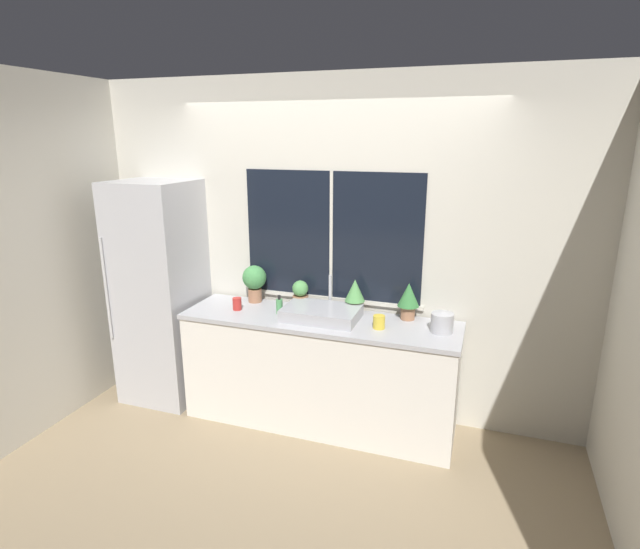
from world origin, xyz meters
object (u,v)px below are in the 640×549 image
object	(u,v)px
kettle	(442,322)
potted_plant_far_right	(408,298)
refrigerator	(161,292)
sink	(321,313)
mug_red	(237,304)
potted_plant_center_left	(300,294)
potted_plant_center_right	(355,294)
soap_bottle	(279,306)
potted_plant_far_left	(254,280)
mug_yellow	(379,322)

from	to	relation	value
kettle	potted_plant_far_right	bearing A→B (deg)	145.88
refrigerator	kettle	distance (m)	2.35
refrigerator	kettle	bearing A→B (deg)	-0.02
sink	mug_red	world-z (taller)	sink
potted_plant_center_left	potted_plant_center_right	world-z (taller)	potted_plant_center_right
soap_bottle	mug_red	size ratio (longest dim) A/B	1.53
potted_plant_center_right	potted_plant_far_right	size ratio (longest dim) A/B	0.96
potted_plant_far_left	potted_plant_center_right	bearing A→B (deg)	0.00
refrigerator	potted_plant_far_right	xyz separation A→B (m)	(2.08, 0.18, 0.11)
mug_red	potted_plant_center_left	bearing A→B (deg)	26.89
sink	potted_plant_far_right	distance (m)	0.67
potted_plant_far_left	soap_bottle	xyz separation A→B (m)	(0.31, -0.20, -0.13)
refrigerator	sink	size ratio (longest dim) A/B	3.32
mug_yellow	kettle	bearing A→B (deg)	9.43
potted_plant_center_left	mug_red	bearing A→B (deg)	-153.11
soap_bottle	kettle	size ratio (longest dim) A/B	0.95
potted_plant_far_left	potted_plant_center_left	bearing A→B (deg)	0.00
mug_yellow	mug_red	xyz separation A→B (m)	(-1.16, 0.03, 0.00)
potted_plant_center_left	mug_yellow	bearing A→B (deg)	-19.95
potted_plant_center_right	kettle	size ratio (longest dim) A/B	1.73
potted_plant_far_left	potted_plant_center_left	size ratio (longest dim) A/B	1.41
potted_plant_far_left	soap_bottle	bearing A→B (deg)	-33.31
potted_plant_center_left	potted_plant_center_right	xyz separation A→B (m)	(0.46, -0.00, 0.04)
sink	potted_plant_center_left	bearing A→B (deg)	140.88
potted_plant_far_right	soap_bottle	size ratio (longest dim) A/B	1.90
soap_bottle	kettle	xyz separation A→B (m)	(1.25, 0.02, 0.01)
mug_red	sink	bearing A→B (deg)	2.17
potted_plant_far_right	refrigerator	bearing A→B (deg)	-174.95
potted_plant_far_left	potted_plant_far_right	world-z (taller)	potted_plant_far_left
mug_red	kettle	world-z (taller)	kettle
potted_plant_far_right	soap_bottle	distance (m)	1.00
potted_plant_far_left	kettle	world-z (taller)	potted_plant_far_left
potted_plant_far_right	kettle	bearing A→B (deg)	-34.12
kettle	potted_plant_far_left	bearing A→B (deg)	173.23
sink	potted_plant_far_right	size ratio (longest dim) A/B	2.00
mug_red	kettle	size ratio (longest dim) A/B	0.62
potted_plant_center_right	potted_plant_far_left	bearing A→B (deg)	180.00
potted_plant_far_right	mug_yellow	distance (m)	0.33
refrigerator	mug_yellow	size ratio (longest dim) A/B	19.51
sink	soap_bottle	xyz separation A→B (m)	(-0.35, -0.00, 0.02)
sink	potted_plant_far_right	bearing A→B (deg)	18.07
potted_plant_center_right	mug_red	world-z (taller)	potted_plant_center_right
potted_plant_center_left	kettle	size ratio (longest dim) A/B	1.40
refrigerator	mug_yellow	xyz separation A→B (m)	(1.92, -0.07, -0.01)
refrigerator	mug_red	world-z (taller)	refrigerator
potted_plant_center_left	potted_plant_far_right	size ratio (longest dim) A/B	0.78
soap_bottle	sink	bearing A→B (deg)	0.09
potted_plant_center_right	kettle	bearing A→B (deg)	-14.97
potted_plant_center_right	mug_yellow	size ratio (longest dim) A/B	2.83
potted_plant_far_left	potted_plant_center_right	distance (m)	0.87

